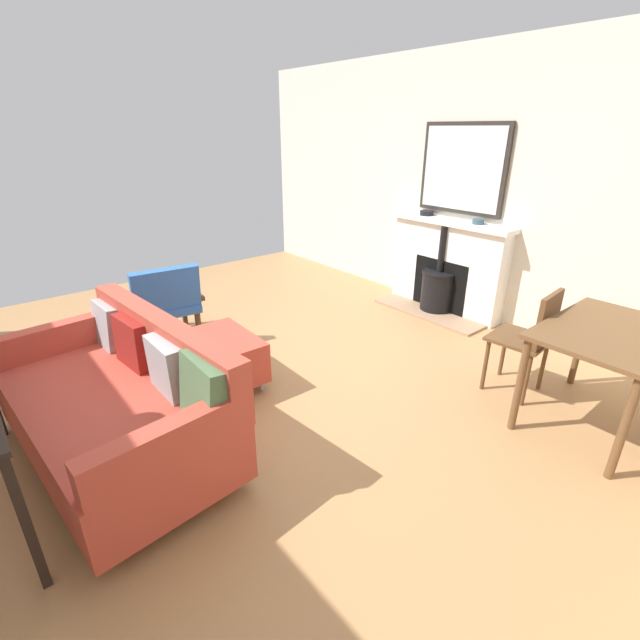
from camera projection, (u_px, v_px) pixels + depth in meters
ground_plane at (242, 378)px, 3.75m from camera, size 5.52×6.33×0.01m
wall_left at (455, 186)px, 4.83m from camera, size 0.12×6.33×2.70m
fireplace at (444, 272)px, 4.98m from camera, size 0.56×1.44×1.03m
mirror_over_mantel at (462, 169)px, 4.61m from camera, size 0.04×0.99×0.90m
mantel_bowl_near at (427, 213)px, 4.98m from camera, size 0.15×0.15×0.05m
mantel_bowl_far at (478, 221)px, 4.53m from camera, size 0.12×0.12×0.05m
sofa at (122, 402)px, 2.77m from camera, size 1.05×1.82×0.85m
ottoman at (218, 358)px, 3.54m from camera, size 0.59×0.69×0.42m
armchair_accent at (164, 301)px, 4.20m from camera, size 0.74×0.67×0.79m
dining_table at (608, 344)px, 2.93m from camera, size 1.05×0.72×0.73m
dining_chair_near_fireplace at (532, 335)px, 3.33m from camera, size 0.43×0.43×0.86m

